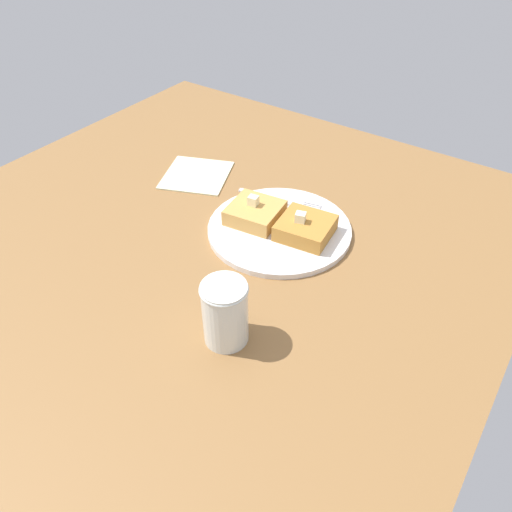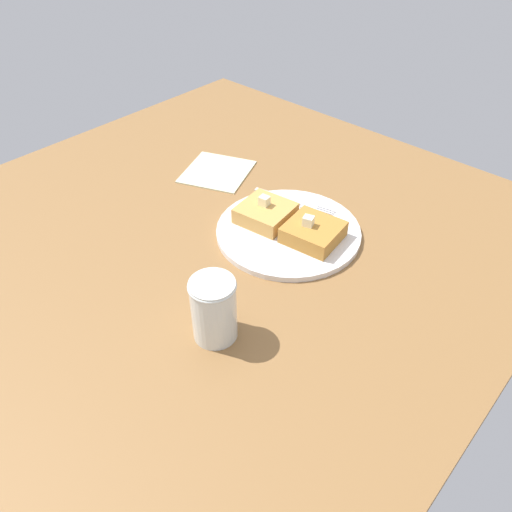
# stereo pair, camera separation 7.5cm
# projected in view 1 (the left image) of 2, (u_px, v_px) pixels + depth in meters

# --- Properties ---
(table_surface) EXTENTS (0.99, 0.99, 0.03)m
(table_surface) POSITION_uv_depth(u_px,v_px,m) (213.00, 236.00, 0.88)
(table_surface) COLOR brown
(table_surface) RESTS_ON ground
(plate) EXTENTS (0.25, 0.25, 0.01)m
(plate) POSITION_uv_depth(u_px,v_px,m) (279.00, 229.00, 0.86)
(plate) COLOR silver
(plate) RESTS_ON table_surface
(toast_slice_left) EXTENTS (0.10, 0.09, 0.03)m
(toast_slice_left) POSITION_uv_depth(u_px,v_px,m) (255.00, 213.00, 0.87)
(toast_slice_left) COLOR tan
(toast_slice_left) RESTS_ON plate
(toast_slice_middle) EXTENTS (0.10, 0.09, 0.03)m
(toast_slice_middle) POSITION_uv_depth(u_px,v_px,m) (305.00, 228.00, 0.83)
(toast_slice_middle) COLOR #B37931
(toast_slice_middle) RESTS_ON plate
(butter_pat_primary) EXTENTS (0.02, 0.02, 0.02)m
(butter_pat_primary) POSITION_uv_depth(u_px,v_px,m) (253.00, 201.00, 0.86)
(butter_pat_primary) COLOR beige
(butter_pat_primary) RESTS_ON toast_slice_left
(butter_pat_secondary) EXTENTS (0.02, 0.02, 0.02)m
(butter_pat_secondary) POSITION_uv_depth(u_px,v_px,m) (300.00, 217.00, 0.82)
(butter_pat_secondary) COLOR #F4F0CA
(butter_pat_secondary) RESTS_ON toast_slice_middle
(fork) EXTENTS (0.16, 0.05, 0.00)m
(fork) POSITION_uv_depth(u_px,v_px,m) (284.00, 200.00, 0.92)
(fork) COLOR silver
(fork) RESTS_ON plate
(syrup_jar) EXTENTS (0.06, 0.06, 0.10)m
(syrup_jar) POSITION_uv_depth(u_px,v_px,m) (225.00, 314.00, 0.65)
(syrup_jar) COLOR #45210C
(syrup_jar) RESTS_ON table_surface
(napkin) EXTENTS (0.17, 0.17, 0.00)m
(napkin) POSITION_uv_depth(u_px,v_px,m) (197.00, 175.00, 1.01)
(napkin) COLOR beige
(napkin) RESTS_ON table_surface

